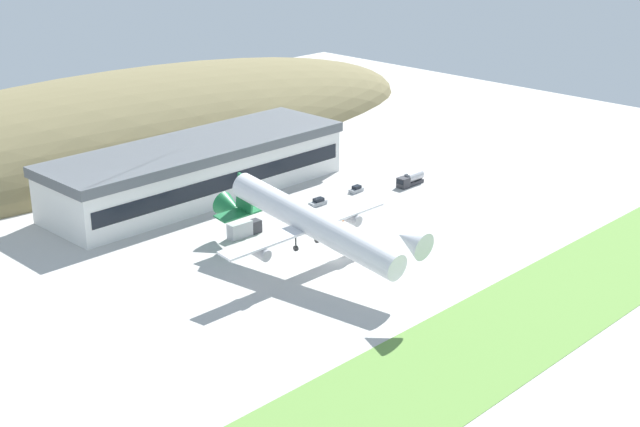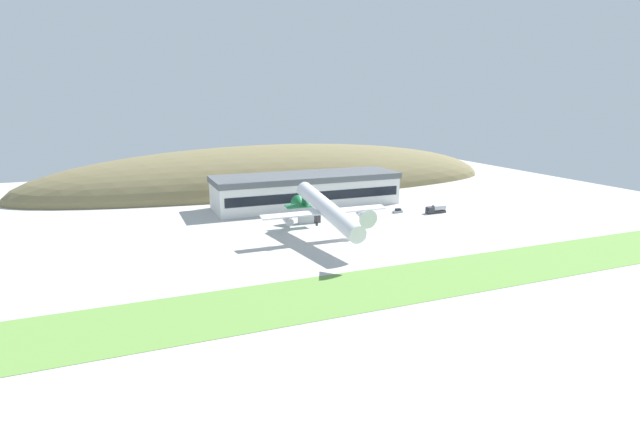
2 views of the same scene
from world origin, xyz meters
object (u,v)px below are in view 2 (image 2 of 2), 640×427
cargo_airplane (327,209)px  box_truck (309,219)px  terminal_building (306,188)px  traffic_cone_0 (374,222)px  service_car_0 (398,211)px  service_car_1 (368,214)px  fuel_truck (436,209)px

cargo_airplane → box_truck: cargo_airplane is taller
terminal_building → traffic_cone_0: bearing=-72.3°
traffic_cone_0 → service_car_0: bearing=34.2°
cargo_airplane → service_car_1: cargo_airplane is taller
terminal_building → box_truck: bearing=-109.0°
terminal_building → fuel_truck: 51.91m
service_car_0 → fuel_truck: bearing=-24.1°
fuel_truck → cargo_airplane: bearing=-160.5°
service_car_1 → cargo_airplane: bearing=-137.5°
terminal_building → service_car_0: 38.13m
service_car_0 → fuel_truck: 14.58m
service_car_1 → box_truck: bearing=-174.9°
service_car_0 → traffic_cone_0: service_car_0 is taller
fuel_truck → traffic_cone_0: 30.02m
terminal_building → traffic_cone_0: 38.70m
service_car_1 → traffic_cone_0: (-3.31, -11.15, -0.41)m
terminal_building → cargo_airplane: cargo_airplane is taller
service_car_0 → service_car_1: bearing=179.7°
service_car_0 → service_car_1: (-12.95, 0.08, 0.02)m
cargo_airplane → box_truck: bearing=82.6°
service_car_1 → traffic_cone_0: bearing=-106.5°
cargo_airplane → box_truck: (2.94, 22.76, -8.24)m
cargo_airplane → fuel_truck: size_ratio=6.69×
terminal_building → service_car_1: bearing=-59.3°
box_truck → cargo_airplane: bearing=-97.4°
fuel_truck → box_truck: 50.69m
fuel_truck → box_truck: bearing=175.6°
terminal_building → service_car_1: size_ratio=16.63×
service_car_0 → box_truck: bearing=-176.8°
cargo_airplane → traffic_cone_0: 29.21m
terminal_building → fuel_truck: (41.14, -31.12, -5.82)m
service_car_0 → service_car_1: 12.95m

